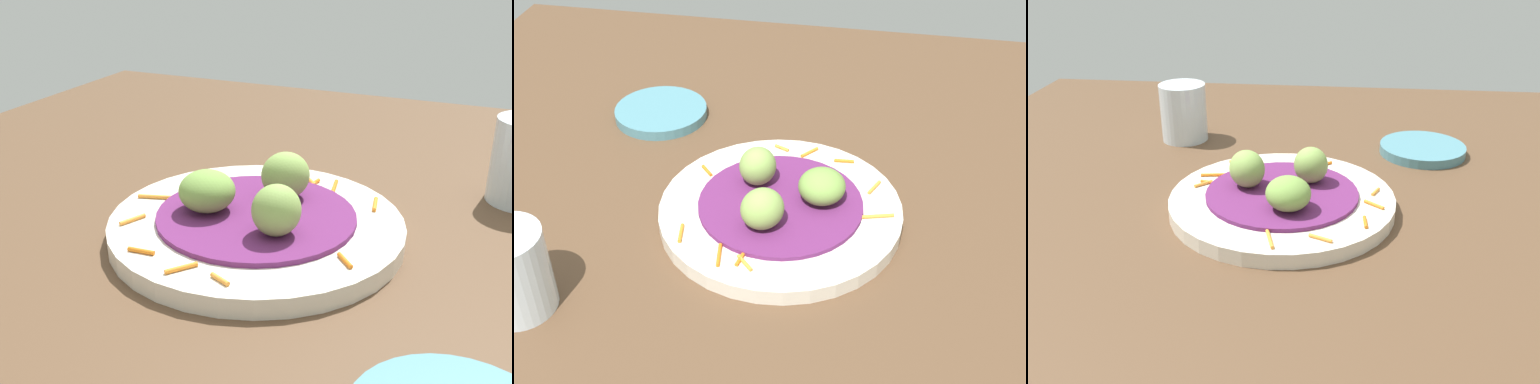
% 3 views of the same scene
% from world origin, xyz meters
% --- Properties ---
extents(table_surface, '(1.10, 1.10, 0.02)m').
position_xyz_m(table_surface, '(0.00, 0.00, 0.01)').
color(table_surface, brown).
rests_on(table_surface, ground).
extents(main_plate, '(0.28, 0.28, 0.02)m').
position_xyz_m(main_plate, '(0.02, 0.01, 0.03)').
color(main_plate, silver).
rests_on(main_plate, table_surface).
extents(cabbage_bed, '(0.19, 0.19, 0.01)m').
position_xyz_m(cabbage_bed, '(0.02, 0.01, 0.04)').
color(cabbage_bed, '#60235B').
rests_on(cabbage_bed, main_plate).
extents(carrot_garnish, '(0.23, 0.24, 0.00)m').
position_xyz_m(carrot_garnish, '(0.02, 0.01, 0.04)').
color(carrot_garnish, orange).
rests_on(carrot_garnish, main_plate).
extents(guac_scoop_left, '(0.06, 0.06, 0.05)m').
position_xyz_m(guac_scoop_left, '(0.01, -0.04, 0.07)').
color(guac_scoop_left, '#84A851').
rests_on(guac_scoop_left, cabbage_bed).
extents(guac_scoop_center, '(0.07, 0.07, 0.04)m').
position_xyz_m(guac_scoop_center, '(0.06, 0.02, 0.06)').
color(guac_scoop_center, '#759E47').
rests_on(guac_scoop_center, cabbage_bed).
extents(guac_scoop_right, '(0.06, 0.06, 0.05)m').
position_xyz_m(guac_scoop_right, '(-0.01, 0.04, 0.07)').
color(guac_scoop_right, '#84A851').
rests_on(guac_scoop_right, cabbage_bed).
extents(side_plate_small, '(0.13, 0.13, 0.01)m').
position_xyz_m(side_plate_small, '(-0.19, 0.20, 0.03)').
color(side_plate_small, teal).
rests_on(side_plate_small, table_surface).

